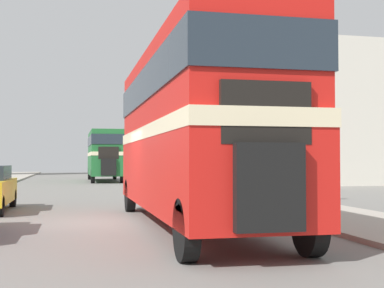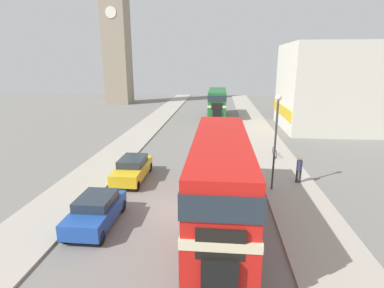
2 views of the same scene
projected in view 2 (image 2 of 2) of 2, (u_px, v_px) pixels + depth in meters
ground_plane at (179, 209)px, 16.44m from camera, size 120.00×120.00×0.00m
sidewalk_right at (305, 213)px, 15.82m from camera, size 3.50×120.00×0.12m
sidewalk_left at (62, 203)px, 17.02m from camera, size 3.50×120.00×0.12m
double_decker_bus at (220, 175)px, 14.07m from camera, size 2.55×11.11×4.47m
bus_distant at (217, 101)px, 43.58m from camera, size 2.49×9.67×4.01m
car_parked_near at (96, 211)px, 14.59m from camera, size 1.84×3.96×1.50m
car_parked_mid at (132, 169)px, 20.36m from camera, size 1.79×4.42×1.53m
pedestrian_walking at (299, 168)px, 19.50m from camera, size 0.35×0.35×1.74m
bicycle_on_pavement at (275, 152)px, 25.13m from camera, size 0.05×1.76×0.78m
street_lamp at (276, 129)px, 17.72m from camera, size 0.36×0.36×5.86m
church_tower at (115, 19)px, 55.60m from camera, size 4.66×4.66×30.67m
shop_building_block at (359, 87)px, 35.01m from camera, size 17.23×10.76×9.95m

